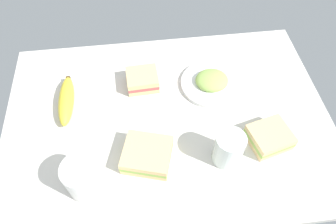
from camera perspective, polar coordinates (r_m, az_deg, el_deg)
The scene contains 8 objects.
tabletop at distance 86.48cm, azimuth 0.00°, elevation -1.53°, with size 90.00×64.00×2.00cm, color beige.
plate_of_food at distance 92.95cm, azimuth 8.04°, elevation 5.49°, with size 18.13×18.13×3.99cm.
coffee_mug_black at distance 74.29cm, azimuth -15.33°, elevation -11.56°, with size 9.96×10.75×9.69cm.
sandwich_main at distance 91.71cm, azimuth -4.75°, elevation 5.94°, with size 9.37×8.51×4.40cm.
sandwich_side at distance 84.00cm, azimuth 18.23°, elevation -4.45°, with size 11.92×11.20×4.40cm.
sandwich_extra at distance 77.51cm, azimuth -3.87°, elevation -7.90°, with size 14.11×13.33×4.40cm.
glass_of_milk at distance 76.94cm, azimuth 11.09°, elevation -6.80°, with size 7.23×7.23×9.55cm.
banana at distance 91.29cm, azimuth -18.27°, elevation 2.05°, with size 4.25×17.38×4.16cm.
Camera 1 is at (-5.94, -47.78, 72.84)cm, focal length 32.99 mm.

